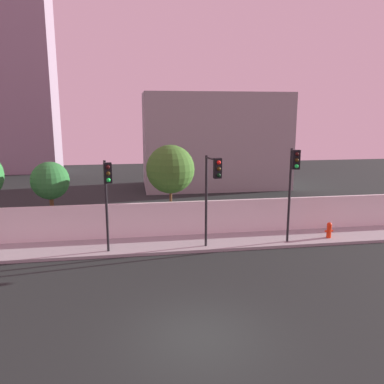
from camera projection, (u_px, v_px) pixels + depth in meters
name	position (u px, v px, depth m)	size (l,w,h in m)	color
ground_plane	(200.00, 338.00, 11.61)	(80.00, 80.00, 0.00)	black
sidewalk	(171.00, 245.00, 19.52)	(36.00, 2.40, 0.15)	#949494
perimeter_wall	(168.00, 219.00, 20.57)	(36.00, 0.18, 1.80)	silver
traffic_light_left	(212.00, 183.00, 17.85)	(0.52, 1.46, 4.44)	black
traffic_light_center	(293.00, 176.00, 18.62)	(0.37, 1.10, 4.70)	black
traffic_light_right	(107.00, 188.00, 17.34)	(0.41, 1.09, 4.29)	black
fire_hydrant	(329.00, 229.00, 20.27)	(0.44, 0.26, 0.82)	red
roadside_tree_midleft	(50.00, 181.00, 20.75)	(2.01, 2.01, 4.00)	brown
roadside_tree_midright	(170.00, 169.00, 21.63)	(2.69, 2.69, 4.80)	brown
low_building_distant	(215.00, 141.00, 34.35)	(12.37, 6.00, 8.13)	gray
tower_on_skyline	(15.00, 57.00, 41.39)	(7.68, 5.00, 24.35)	gray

